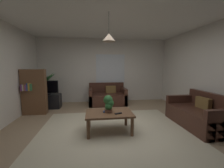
{
  "coord_description": "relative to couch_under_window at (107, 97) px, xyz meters",
  "views": [
    {
      "loc": [
        -0.47,
        -3.15,
        1.48
      ],
      "look_at": [
        0.0,
        0.3,
        1.05
      ],
      "focal_mm": 22.66,
      "sensor_mm": 36.0,
      "label": 1
    }
  ],
  "objects": [
    {
      "name": "remote_on_table_0",
      "position": [
        -0.02,
        -2.51,
        0.19
      ],
      "size": [
        0.17,
        0.1,
        0.02
      ],
      "primitive_type": "cube",
      "rotation": [
        0.0,
        0.0,
        5.05
      ],
      "color": "black",
      "rests_on": "coffee_table"
    },
    {
      "name": "floor",
      "position": [
        -0.09,
        -2.3,
        -0.28
      ],
      "size": [
        5.28,
        5.59,
        0.02
      ],
      "primitive_type": "cube",
      "color": "#9E8466",
      "rests_on": "ground"
    },
    {
      "name": "ceiling",
      "position": [
        -0.09,
        -2.3,
        2.35
      ],
      "size": [
        5.28,
        5.59,
        0.02
      ],
      "primitive_type": "cube",
      "color": "white"
    },
    {
      "name": "coffee_table",
      "position": [
        -0.21,
        -2.38,
        0.11
      ],
      "size": [
        1.04,
        0.68,
        0.45
      ],
      "color": "brown",
      "rests_on": "ground"
    },
    {
      "name": "potted_palm_corner",
      "position": [
        -2.32,
        0.19,
        0.34
      ],
      "size": [
        0.76,
        0.86,
        1.3
      ],
      "color": "brown",
      "rests_on": "ground"
    },
    {
      "name": "pendant_lamp",
      "position": [
        -0.21,
        -2.38,
        1.82
      ],
      "size": [
        0.28,
        0.28,
        0.6
      ],
      "color": "black"
    },
    {
      "name": "tv",
      "position": [
        -2.18,
        -0.28,
        0.48
      ],
      "size": [
        0.79,
        0.16,
        0.49
      ],
      "color": "black",
      "rests_on": "tv_stand"
    },
    {
      "name": "potted_plant_on_table",
      "position": [
        -0.21,
        -2.36,
        0.38
      ],
      "size": [
        0.23,
        0.24,
        0.39
      ],
      "color": "brown",
      "rests_on": "coffee_table"
    },
    {
      "name": "tv_stand",
      "position": [
        -2.18,
        -0.26,
        -0.02
      ],
      "size": [
        0.9,
        0.44,
        0.5
      ],
      "primitive_type": "cube",
      "color": "black",
      "rests_on": "ground"
    },
    {
      "name": "rug",
      "position": [
        -0.09,
        -2.5,
        -0.27
      ],
      "size": [
        3.43,
        3.08,
        0.01
      ],
      "primitive_type": "cube",
      "color": "beige",
      "rests_on": "ground"
    },
    {
      "name": "bookshelf_corner",
      "position": [
        -2.36,
        -0.88,
        0.43
      ],
      "size": [
        0.7,
        0.31,
        1.4
      ],
      "color": "brown",
      "rests_on": "ground"
    },
    {
      "name": "wall_back",
      "position": [
        -0.09,
        0.52,
        1.03
      ],
      "size": [
        5.4,
        0.06,
        2.62
      ],
      "primitive_type": "cube",
      "color": "silver",
      "rests_on": "ground"
    },
    {
      "name": "wall_right",
      "position": [
        2.58,
        -2.3,
        1.03
      ],
      "size": [
        0.06,
        5.59,
        2.62
      ],
      "primitive_type": "cube",
      "color": "silver",
      "rests_on": "ground"
    },
    {
      "name": "couch_under_window",
      "position": [
        0.0,
        0.0,
        0.0
      ],
      "size": [
        1.43,
        0.87,
        0.82
      ],
      "color": "#47281E",
      "rests_on": "ground"
    },
    {
      "name": "book_on_table_0",
      "position": [
        -0.26,
        -2.37,
        0.19
      ],
      "size": [
        0.16,
        0.12,
        0.03
      ],
      "primitive_type": "cube",
      "rotation": [
        0.0,
        0.0,
        -0.23
      ],
      "color": "#2D4C8C",
      "rests_on": "coffee_table"
    },
    {
      "name": "window_pane",
      "position": [
        0.18,
        0.49,
        1.12
      ],
      "size": [
        1.21,
        0.01,
        1.18
      ],
      "primitive_type": "cube",
      "color": "white"
    },
    {
      "name": "couch_right_side",
      "position": [
        2.06,
        -2.37,
        -0.0
      ],
      "size": [
        0.87,
        1.54,
        0.82
      ],
      "rotation": [
        0.0,
        0.0,
        -1.57
      ],
      "color": "#47281E",
      "rests_on": "ground"
    }
  ]
}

